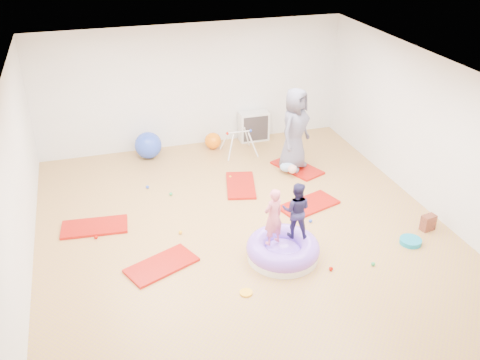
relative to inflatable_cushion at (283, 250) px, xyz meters
name	(u,v)px	position (x,y,z in m)	size (l,w,h in m)	color
room	(245,161)	(-0.38, 0.84, 1.25)	(7.01, 8.01, 2.81)	#AE7654
gym_mat_front_left	(162,265)	(-1.92, 0.33, -0.12)	(1.11, 0.55, 0.05)	#B51809
gym_mat_mid_left	(95,227)	(-2.87, 1.77, -0.12)	(1.14, 0.57, 0.05)	#B51809
gym_mat_center_back	(241,185)	(0.05, 2.49, -0.12)	(1.11, 0.56, 0.05)	#B51809
gym_mat_right	(309,205)	(1.05, 1.37, -0.12)	(1.13, 0.56, 0.05)	#B51809
gym_mat_rear_right	(297,168)	(1.44, 2.89, -0.12)	(1.12, 0.56, 0.05)	#B51809
inflatable_cushion	(283,250)	(0.00, 0.00, 0.00)	(1.19, 1.19, 0.37)	white
child_pink	(273,214)	(-0.17, 0.03, 0.68)	(0.36, 0.23, 0.97)	#E06B84
child_navy	(296,208)	(0.25, 0.12, 0.68)	(0.47, 0.36, 0.96)	#24204B
adult_caregiver	(295,129)	(1.34, 2.90, 0.78)	(0.86, 0.56, 1.76)	slate
infant	(290,167)	(1.19, 2.70, 0.02)	(0.40, 0.40, 0.23)	#8EB4DE
ball_pit_balls	(238,222)	(-0.40, 1.18, -0.11)	(4.22, 3.64, 0.07)	blue
exercise_ball_blue	(148,145)	(-1.52, 4.38, 0.15)	(0.59, 0.59, 0.59)	blue
exercise_ball_orange	(213,141)	(-0.03, 4.44, 0.04)	(0.38, 0.38, 0.38)	orange
infant_play_gym	(239,139)	(0.46, 3.96, 0.23)	(0.73, 0.69, 0.56)	silver
cube_shelf	(254,126)	(1.03, 4.63, 0.20)	(0.70, 0.34, 0.70)	silver
balance_disc	(411,241)	(2.21, -0.26, -0.11)	(0.36, 0.36, 0.08)	#1085AD
backpack	(428,223)	(2.72, 0.02, 0.00)	(0.25, 0.15, 0.28)	#BA4627
yellow_toy	(246,293)	(-0.84, -0.69, -0.13)	(0.19, 0.19, 0.03)	yellow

